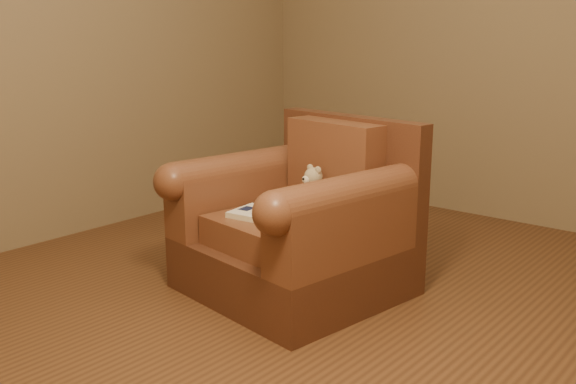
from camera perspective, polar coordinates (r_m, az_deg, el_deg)
The scene contains 4 objects.
floor at distance 2.91m, azimuth 4.40°, elevation -11.03°, with size 4.00×4.00×0.00m, color brown.
armchair at distance 3.11m, azimuth 1.10°, elevation -3.05°, with size 1.04×1.00×0.83m.
teddy_bear at distance 3.13m, azimuth 1.97°, elevation 0.03°, with size 0.15×0.18×0.22m.
guidebook at distance 2.97m, azimuth -1.72°, elevation -2.08°, with size 0.37×0.25×0.03m.
Camera 1 is at (1.52, -2.17, 1.22)m, focal length 40.00 mm.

